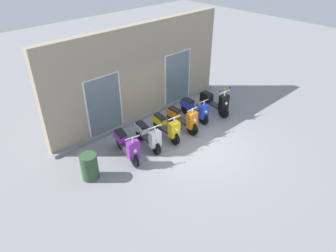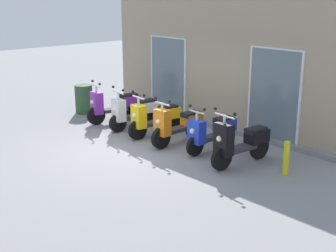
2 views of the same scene
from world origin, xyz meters
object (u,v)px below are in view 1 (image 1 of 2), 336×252
object	(u,v)px
scooter_yellow	(166,126)
trash_bin	(90,167)
scooter_black	(215,102)
scooter_orange	(183,118)
scooter_purple	(127,145)
scooter_blue	(195,109)
scooter_white	(148,135)
curb_bollard	(224,96)

from	to	relation	value
scooter_yellow	trash_bin	xyz separation A→B (m)	(-3.23, -0.03, -0.06)
scooter_yellow	scooter_black	distance (m)	2.75
scooter_orange	scooter_purple	bearing A→B (deg)	179.22
scooter_blue	trash_bin	world-z (taller)	scooter_blue
scooter_white	scooter_yellow	xyz separation A→B (m)	(0.86, -0.02, 0.01)
scooter_blue	scooter_black	world-z (taller)	scooter_black
scooter_blue	scooter_black	size ratio (longest dim) A/B	0.91
curb_bollard	scooter_blue	bearing A→B (deg)	-178.77
scooter_white	scooter_black	distance (m)	3.61
scooter_yellow	scooter_orange	bearing A→B (deg)	-0.59
scooter_black	scooter_orange	bearing A→B (deg)	179.81
scooter_white	scooter_yellow	size ratio (longest dim) A/B	0.97
scooter_black	curb_bollard	size ratio (longest dim) A/B	2.37
scooter_yellow	scooter_black	world-z (taller)	scooter_black
scooter_orange	scooter_black	distance (m)	1.91
trash_bin	scooter_blue	bearing A→B (deg)	2.66
scooter_purple	scooter_orange	bearing A→B (deg)	-0.78
scooter_purple	scooter_white	size ratio (longest dim) A/B	1.09
scooter_yellow	scooter_orange	size ratio (longest dim) A/B	0.96
trash_bin	scooter_orange	bearing A→B (deg)	0.32
scooter_yellow	trash_bin	bearing A→B (deg)	-179.45
scooter_white	scooter_yellow	bearing A→B (deg)	-1.12
trash_bin	curb_bollard	distance (m)	6.96
scooter_purple	scooter_black	bearing A→B (deg)	-0.53
scooter_blue	scooter_black	distance (m)	1.03
scooter_white	scooter_blue	world-z (taller)	scooter_white
scooter_purple	scooter_yellow	world-z (taller)	scooter_purple
scooter_white	scooter_blue	bearing A→B (deg)	4.03
scooter_black	curb_bollard	world-z (taller)	scooter_black
scooter_orange	curb_bollard	size ratio (longest dim) A/B	2.34
scooter_white	scooter_orange	world-z (taller)	scooter_orange
scooter_black	curb_bollard	distance (m)	1.02
scooter_blue	curb_bollard	size ratio (longest dim) A/B	2.17
scooter_purple	scooter_blue	world-z (taller)	scooter_purple
scooter_black	curb_bollard	xyz separation A→B (m)	(0.97, 0.26, -0.16)
scooter_black	trash_bin	world-z (taller)	scooter_black
scooter_purple	scooter_white	world-z (taller)	scooter_purple
trash_bin	curb_bollard	bearing A→B (deg)	2.25
scooter_yellow	trash_bin	size ratio (longest dim) A/B	1.84
scooter_blue	trash_bin	bearing A→B (deg)	-177.34
scooter_orange	trash_bin	world-z (taller)	scooter_orange
scooter_yellow	scooter_black	bearing A→B (deg)	-0.31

